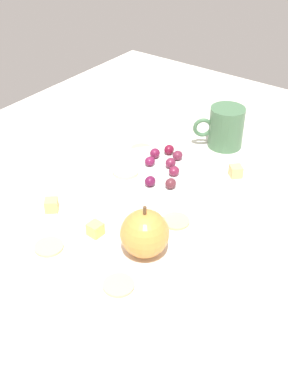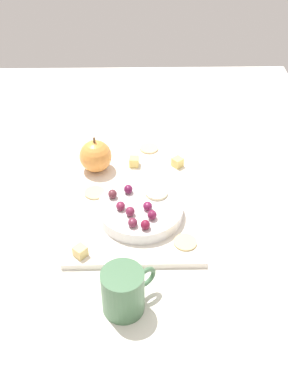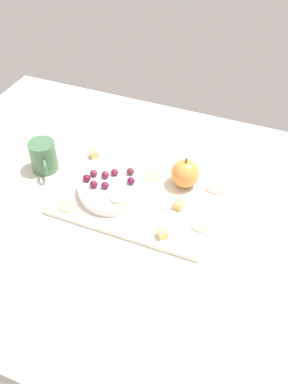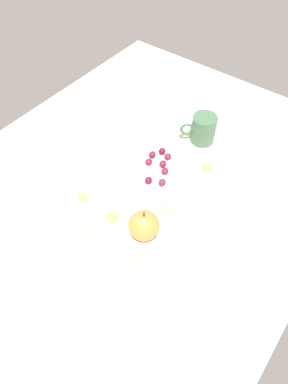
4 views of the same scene
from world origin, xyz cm
name	(u,v)px [view 2 (image 2 of 4)]	position (x,y,z in cm)	size (l,w,h in cm)	color
table	(146,201)	(0.00, 0.00, 2.11)	(125.19, 90.01, 4.21)	silver
platter	(134,197)	(-1.63, 2.64, 4.82)	(38.06, 25.68, 1.22)	silver
serving_dish	(140,210)	(-7.86, 1.39, 6.67)	(16.57, 16.57, 2.49)	white
apple_whole	(96,156)	(7.30, 10.89, 8.94)	(7.02, 7.02, 7.02)	#E89141
apple_stem	(94,140)	(7.30, 10.89, 13.05)	(0.50, 0.50, 1.20)	brown
cheese_cube_0	(134,162)	(8.55, 2.58, 6.45)	(2.05, 2.05, 2.05)	#F3D26D
cheese_cube_1	(178,162)	(8.18, -7.08, 6.45)	(2.05, 2.05, 2.05)	#F2D56F
cheese_cube_2	(80,251)	(-18.37, 12.10, 6.45)	(2.05, 2.05, 2.05)	#E3C376
cracker_0	(95,193)	(-1.16, 10.75, 5.63)	(4.27, 4.27, 0.40)	#D1B982
cracker_1	(149,148)	(14.93, -0.92, 5.63)	(4.27, 4.27, 0.40)	#E1C08B
cracker_2	(93,149)	(14.78, 12.08, 5.63)	(4.27, 4.27, 0.40)	#D5B38C
cracker_3	(185,242)	(-15.65, -6.76, 5.63)	(4.27, 4.27, 0.40)	#DCC282
grape_0	(128,189)	(-3.96, 3.71, 8.78)	(1.93, 1.74, 1.72)	#5F163B
grape_1	(121,206)	(-8.92, 5.13, 8.74)	(1.93, 1.74, 1.63)	maroon
grape_2	(146,206)	(-9.03, 0.37, 8.73)	(1.93, 1.74, 1.63)	maroon
grape_3	(152,215)	(-11.61, -0.77, 8.83)	(1.93, 1.74, 1.81)	maroon
grape_4	(133,222)	(-13.52, 2.83, 8.75)	(1.93, 1.74, 1.66)	maroon
grape_5	(145,225)	(-14.21, 0.53, 8.80)	(1.93, 1.74, 1.76)	maroon
grape_6	(130,211)	(-10.58, 3.30, 8.82)	(1.93, 1.74, 1.79)	maroon
grape_7	(113,194)	(-5.42, 6.78, 8.80)	(1.93, 1.74, 1.75)	#5F2832
apple_slice_0	(156,193)	(-4.52, -1.87, 8.22)	(4.47, 4.47, 0.60)	beige
cup	(124,291)	(-28.68, 4.22, 8.33)	(7.78, 8.88, 8.24)	#466F4C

